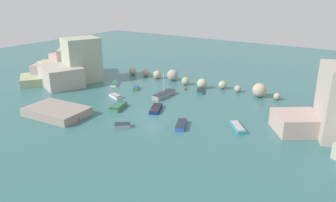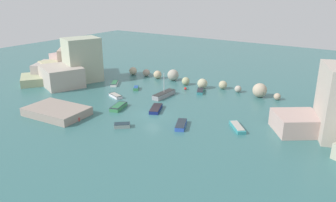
{
  "view_description": "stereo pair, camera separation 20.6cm",
  "coord_description": "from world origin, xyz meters",
  "px_view_note": "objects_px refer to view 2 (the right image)",
  "views": [
    {
      "loc": [
        30.17,
        -40.63,
        19.93
      ],
      "look_at": [
        0.0,
        4.67,
        1.0
      ],
      "focal_mm": 35.27,
      "sensor_mm": 36.0,
      "label": 1
    },
    {
      "loc": [
        30.34,
        -40.52,
        19.93
      ],
      "look_at": [
        0.0,
        4.67,
        1.0
      ],
      "focal_mm": 35.27,
      "sensor_mm": 36.0,
      "label": 2
    }
  ],
  "objects_px": {
    "moored_boat_3": "(200,91)",
    "moored_boat_9": "(122,125)",
    "moored_boat_6": "(115,83)",
    "moored_boat_11": "(44,106)",
    "moored_boat_2": "(237,127)",
    "moored_boat_5": "(69,119)",
    "moored_boat_0": "(116,96)",
    "moored_boat_1": "(164,94)",
    "channel_buoy": "(185,89)",
    "stone_dock": "(57,111)",
    "moored_boat_8": "(156,109)",
    "moored_boat_7": "(181,125)",
    "moored_boat_4": "(119,107)",
    "moored_boat_10": "(136,88)"
  },
  "relations": [
    {
      "from": "moored_boat_7",
      "to": "moored_boat_8",
      "type": "bearing_deg",
      "value": 39.71
    },
    {
      "from": "moored_boat_6",
      "to": "moored_boat_9",
      "type": "relative_size",
      "value": 1.52
    },
    {
      "from": "moored_boat_3",
      "to": "moored_boat_9",
      "type": "bearing_deg",
      "value": 150.5
    },
    {
      "from": "moored_boat_1",
      "to": "moored_boat_3",
      "type": "distance_m",
      "value": 7.6
    },
    {
      "from": "moored_boat_5",
      "to": "moored_boat_6",
      "type": "xyz_separation_m",
      "value": [
        -7.97,
        19.01,
        -0.02
      ]
    },
    {
      "from": "moored_boat_10",
      "to": "moored_boat_11",
      "type": "bearing_deg",
      "value": 125.26
    },
    {
      "from": "moored_boat_6",
      "to": "moored_boat_8",
      "type": "distance_m",
      "value": 18.23
    },
    {
      "from": "moored_boat_0",
      "to": "moored_boat_11",
      "type": "height_order",
      "value": "moored_boat_11"
    },
    {
      "from": "moored_boat_3",
      "to": "moored_boat_9",
      "type": "distance_m",
      "value": 21.58
    },
    {
      "from": "moored_boat_8",
      "to": "moored_boat_3",
      "type": "bearing_deg",
      "value": 149.11
    },
    {
      "from": "moored_boat_0",
      "to": "moored_boat_11",
      "type": "bearing_deg",
      "value": 78.52
    },
    {
      "from": "stone_dock",
      "to": "channel_buoy",
      "type": "distance_m",
      "value": 25.85
    },
    {
      "from": "moored_boat_4",
      "to": "moored_boat_9",
      "type": "height_order",
      "value": "moored_boat_4"
    },
    {
      "from": "stone_dock",
      "to": "moored_boat_1",
      "type": "relative_size",
      "value": 1.72
    },
    {
      "from": "channel_buoy",
      "to": "moored_boat_5",
      "type": "relative_size",
      "value": 0.17
    },
    {
      "from": "moored_boat_11",
      "to": "moored_boat_2",
      "type": "bearing_deg",
      "value": -87.8
    },
    {
      "from": "moored_boat_11",
      "to": "moored_boat_7",
      "type": "bearing_deg",
      "value": -91.45
    },
    {
      "from": "channel_buoy",
      "to": "moored_boat_9",
      "type": "xyz_separation_m",
      "value": [
        1.87,
        -21.49,
        0.03
      ]
    },
    {
      "from": "moored_boat_1",
      "to": "moored_boat_9",
      "type": "distance_m",
      "value": 15.68
    },
    {
      "from": "moored_boat_1",
      "to": "moored_boat_5",
      "type": "xyz_separation_m",
      "value": [
        -5.51,
        -18.15,
        -0.15
      ]
    },
    {
      "from": "moored_boat_0",
      "to": "moored_boat_3",
      "type": "height_order",
      "value": "moored_boat_0"
    },
    {
      "from": "moored_boat_0",
      "to": "moored_boat_7",
      "type": "bearing_deg",
      "value": -175.89
    },
    {
      "from": "moored_boat_11",
      "to": "moored_boat_8",
      "type": "bearing_deg",
      "value": -76.22
    },
    {
      "from": "moored_boat_9",
      "to": "stone_dock",
      "type": "bearing_deg",
      "value": 150.24
    },
    {
      "from": "moored_boat_6",
      "to": "moored_boat_10",
      "type": "bearing_deg",
      "value": -126.13
    },
    {
      "from": "moored_boat_0",
      "to": "moored_boat_6",
      "type": "relative_size",
      "value": 0.86
    },
    {
      "from": "moored_boat_0",
      "to": "moored_boat_5",
      "type": "relative_size",
      "value": 1.07
    },
    {
      "from": "channel_buoy",
      "to": "moored_boat_5",
      "type": "height_order",
      "value": "moored_boat_5"
    },
    {
      "from": "moored_boat_4",
      "to": "moored_boat_10",
      "type": "height_order",
      "value": "moored_boat_4"
    },
    {
      "from": "moored_boat_7",
      "to": "moored_boat_11",
      "type": "height_order",
      "value": "moored_boat_7"
    },
    {
      "from": "moored_boat_2",
      "to": "moored_boat_6",
      "type": "distance_m",
      "value": 31.87
    },
    {
      "from": "moored_boat_4",
      "to": "moored_boat_6",
      "type": "xyz_separation_m",
      "value": [
        -10.65,
        10.58,
        -0.07
      ]
    },
    {
      "from": "channel_buoy",
      "to": "moored_boat_10",
      "type": "bearing_deg",
      "value": -147.79
    },
    {
      "from": "moored_boat_5",
      "to": "moored_boat_10",
      "type": "distance_m",
      "value": 18.96
    },
    {
      "from": "moored_boat_3",
      "to": "moored_boat_5",
      "type": "height_order",
      "value": "moored_boat_5"
    },
    {
      "from": "channel_buoy",
      "to": "moored_boat_9",
      "type": "distance_m",
      "value": 21.57
    },
    {
      "from": "moored_boat_8",
      "to": "moored_boat_7",
      "type": "bearing_deg",
      "value": 39.39
    },
    {
      "from": "moored_boat_0",
      "to": "moored_boat_9",
      "type": "bearing_deg",
      "value": 155.95
    },
    {
      "from": "stone_dock",
      "to": "moored_boat_5",
      "type": "height_order",
      "value": "stone_dock"
    },
    {
      "from": "moored_boat_2",
      "to": "moored_boat_5",
      "type": "relative_size",
      "value": 1.28
    },
    {
      "from": "moored_boat_9",
      "to": "moored_boat_5",
      "type": "bearing_deg",
      "value": 157.73
    },
    {
      "from": "channel_buoy",
      "to": "moored_boat_4",
      "type": "relative_size",
      "value": 0.12
    },
    {
      "from": "moored_boat_6",
      "to": "moored_boat_11",
      "type": "distance_m",
      "value": 17.31
    },
    {
      "from": "stone_dock",
      "to": "moored_boat_6",
      "type": "bearing_deg",
      "value": 103.24
    },
    {
      "from": "moored_boat_1",
      "to": "moored_boat_11",
      "type": "distance_m",
      "value": 21.64
    },
    {
      "from": "moored_boat_0",
      "to": "moored_boat_1",
      "type": "height_order",
      "value": "moored_boat_1"
    },
    {
      "from": "stone_dock",
      "to": "moored_boat_3",
      "type": "xyz_separation_m",
      "value": [
        13.62,
        23.77,
        -0.38
      ]
    },
    {
      "from": "moored_boat_0",
      "to": "moored_boat_4",
      "type": "relative_size",
      "value": 0.8
    },
    {
      "from": "moored_boat_9",
      "to": "moored_boat_11",
      "type": "distance_m",
      "value": 17.1
    },
    {
      "from": "moored_boat_8",
      "to": "moored_boat_11",
      "type": "distance_m",
      "value": 19.63
    }
  ]
}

